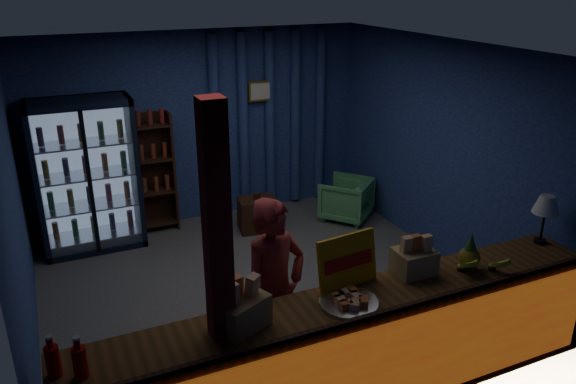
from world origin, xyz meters
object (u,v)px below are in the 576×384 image
object	(u,v)px
pastry_tray	(349,301)
table_lamp	(546,206)
green_chair	(346,199)
shopkeeper	(275,292)

from	to	relation	value
pastry_tray	table_lamp	bearing A→B (deg)	4.29
green_chair	pastry_tray	world-z (taller)	pastry_tray
shopkeeper	green_chair	world-z (taller)	shopkeeper
shopkeeper	pastry_tray	size ratio (longest dim) A/B	3.62
green_chair	table_lamp	distance (m)	3.23
green_chair	table_lamp	xyz separation A→B (m)	(0.26, -3.06, 1.02)
pastry_tray	shopkeeper	bearing A→B (deg)	122.09
green_chair	table_lamp	size ratio (longest dim) A/B	1.39
green_chair	shopkeeper	bearing A→B (deg)	10.07
shopkeeper	table_lamp	xyz separation A→B (m)	(2.48, -0.41, 0.49)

